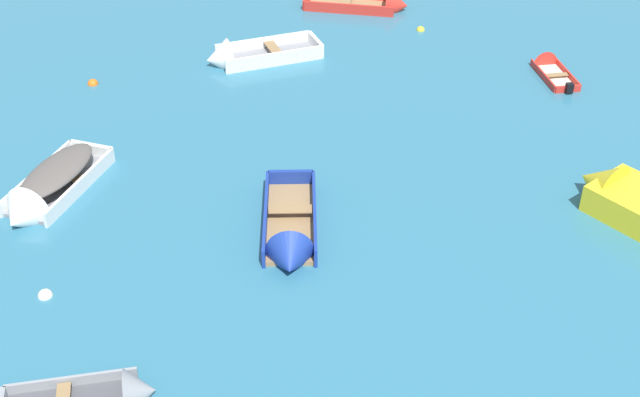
% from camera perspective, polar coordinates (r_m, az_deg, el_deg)
% --- Properties ---
extents(rowboat_white_back_row_right, '(4.71, 2.60, 1.45)m').
position_cam_1_polar(rowboat_white_back_row_right, '(32.34, -5.48, 9.70)').
color(rowboat_white_back_row_right, gray).
rests_on(rowboat_white_back_row_right, ground_plane).
extents(rowboat_red_near_left, '(1.15, 2.93, 0.92)m').
position_cam_1_polar(rowboat_red_near_left, '(32.88, 15.41, 8.78)').
color(rowboat_red_near_left, beige).
rests_on(rowboat_red_near_left, ground_plane).
extents(rowboat_grey_center, '(3.54, 1.49, 1.12)m').
position_cam_1_polar(rowboat_grey_center, '(18.90, -14.31, -13.13)').
color(rowboat_grey_center, '#4C4C51').
rests_on(rowboat_grey_center, ground_plane).
extents(rowboat_deep_blue_far_right, '(1.75, 4.52, 1.31)m').
position_cam_1_polar(rowboat_deep_blue_far_right, '(22.28, -2.08, -2.93)').
color(rowboat_deep_blue_far_right, '#99754C').
rests_on(rowboat_deep_blue_far_right, ground_plane).
extents(rowboat_white_far_left, '(3.12, 4.53, 1.45)m').
position_cam_1_polar(rowboat_white_far_left, '(25.30, -18.47, 0.50)').
color(rowboat_white_far_left, gray).
rests_on(rowboat_white_far_left, ground_plane).
extents(rowboat_red_foreground_center, '(4.76, 2.75, 1.48)m').
position_cam_1_polar(rowboat_red_foreground_center, '(37.24, 4.12, 13.17)').
color(rowboat_red_foreground_center, '#99754C').
rests_on(rowboat_red_foreground_center, ground_plane).
extents(mooring_buoy_midfield, '(0.34, 0.34, 0.34)m').
position_cam_1_polar(mooring_buoy_midfield, '(35.36, 6.94, 11.44)').
color(mooring_buoy_midfield, yellow).
rests_on(mooring_buoy_midfield, ground_plane).
extents(mooring_buoy_outer_edge, '(0.39, 0.39, 0.39)m').
position_cam_1_polar(mooring_buoy_outer_edge, '(31.77, -15.38, 7.61)').
color(mooring_buoy_outer_edge, orange).
rests_on(mooring_buoy_outer_edge, ground_plane).
extents(mooring_buoy_central, '(0.37, 0.37, 0.37)m').
position_cam_1_polar(mooring_buoy_central, '(22.03, -18.40, -6.39)').
color(mooring_buoy_central, silver).
rests_on(mooring_buoy_central, ground_plane).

